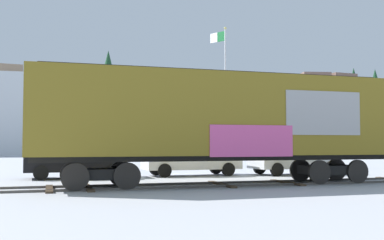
{
  "coord_description": "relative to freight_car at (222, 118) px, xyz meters",
  "views": [
    {
      "loc": [
        -5.03,
        -16.86,
        1.53
      ],
      "look_at": [
        -0.72,
        1.06,
        2.48
      ],
      "focal_mm": 43.99,
      "sensor_mm": 36.0,
      "label": 1
    }
  ],
  "objects": [
    {
      "name": "parked_car_white",
      "position": [
        0.04,
        5.46,
        -1.7
      ],
      "size": [
        4.8,
        2.18,
        1.63
      ],
      "color": "silver",
      "rests_on": "ground_plane"
    },
    {
      "name": "flagpole",
      "position": [
        4.34,
        13.73,
        3.34
      ],
      "size": [
        0.84,
        1.23,
        9.57
      ],
      "color": "silver",
      "rests_on": "ground_plane"
    },
    {
      "name": "parked_car_black",
      "position": [
        -5.44,
        5.02,
        -1.67
      ],
      "size": [
        4.58,
        2.31,
        1.69
      ],
      "color": "black",
      "rests_on": "ground_plane"
    },
    {
      "name": "freight_car",
      "position": [
        0.0,
        0.0,
        0.0
      ],
      "size": [
        14.11,
        3.8,
        4.3
      ],
      "color": "olive",
      "rests_on": "ground_plane"
    },
    {
      "name": "track",
      "position": [
        -0.9,
        -0.05,
        -2.47
      ],
      "size": [
        59.99,
        5.23,
        0.08
      ],
      "color": "#4C4742",
      "rests_on": "ground_plane"
    },
    {
      "name": "ground_plane",
      "position": [
        -0.2,
        0.0,
        -2.51
      ],
      "size": [
        260.0,
        260.0,
        0.0
      ],
      "primitive_type": "plane",
      "color": "#B2B5BC"
    },
    {
      "name": "parked_car_silver",
      "position": [
        5.32,
        5.13,
        -1.65
      ],
      "size": [
        4.6,
        2.36,
        1.69
      ],
      "color": "#B7BABF",
      "rests_on": "ground_plane"
    },
    {
      "name": "hillside",
      "position": [
        -0.19,
        67.66,
        2.96
      ],
      "size": [
        149.22,
        42.11,
        15.8
      ],
      "color": "silver",
      "rests_on": "ground_plane"
    }
  ]
}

